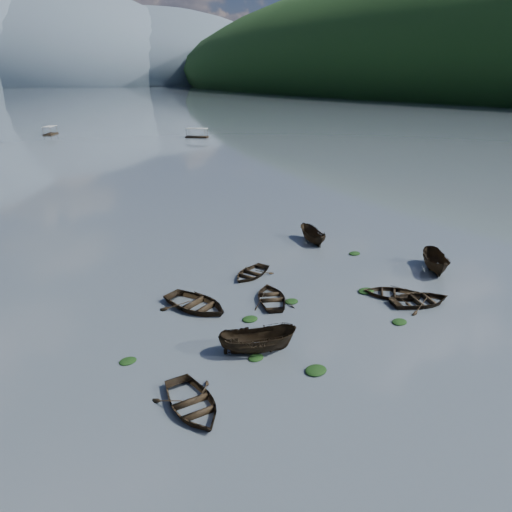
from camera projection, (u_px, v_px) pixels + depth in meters
ground_plane at (369, 354)px, 25.85m from camera, size 2400.00×2400.00×0.00m
haze_mtn_c at (53, 85)px, 802.22m from camera, size 520.00×520.00×260.00m
haze_mtn_d at (151, 84)px, 891.80m from camera, size 520.00×520.00×220.00m
rowboat_0 at (192, 408)px, 21.70m from camera, size 3.27×4.46×0.90m
rowboat_1 at (272, 300)px, 32.09m from camera, size 4.32×4.89×0.84m
rowboat_2 at (258, 351)px, 26.13m from camera, size 4.75×3.37×1.72m
rowboat_3 at (391, 296)px, 32.75m from camera, size 4.70×4.72×0.80m
rowboat_4 at (420, 303)px, 31.64m from camera, size 5.10×4.33×0.90m
rowboat_5 at (435, 270)px, 37.02m from camera, size 4.19×4.57×1.75m
rowboat_6 at (196, 308)px, 31.03m from camera, size 5.16×5.96×1.03m
rowboat_7 at (251, 276)px, 36.05m from camera, size 4.69×4.16×0.80m
rowboat_8 at (312, 242)px, 43.33m from camera, size 2.40×4.30×1.57m
weed_clump_0 at (316, 371)px, 24.36m from camera, size 1.23×1.01×0.27m
weed_clump_1 at (256, 358)px, 25.49m from camera, size 0.92×0.73×0.20m
weed_clump_2 at (399, 323)px, 29.19m from camera, size 1.04×0.83×0.23m
weed_clump_3 at (291, 302)px, 31.83m from camera, size 0.99×0.84×0.22m
weed_clump_4 at (366, 292)px, 33.34m from camera, size 1.26×1.00×0.26m
weed_clump_5 at (128, 362)px, 25.19m from camera, size 0.97×0.78×0.21m
weed_clump_6 at (250, 320)px, 29.53m from camera, size 1.05×0.88×0.22m
weed_clump_7 at (355, 254)px, 40.40m from camera, size 1.07×0.86×0.23m
pontoon_centre at (51, 135)px, 122.09m from camera, size 4.70×5.87×2.09m
pontoon_right at (197, 138)px, 116.41m from camera, size 5.72×5.66×2.18m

